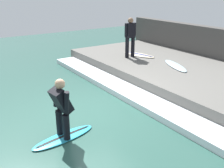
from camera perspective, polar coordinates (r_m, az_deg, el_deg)
The scene contains 8 objects.
ground_plane at distance 7.85m, azimuth -3.80°, elevation -5.68°, with size 28.00×28.00×0.00m, color #2D564C.
concrete_ledge at distance 10.34m, azimuth 16.60°, elevation 1.52°, with size 4.40×11.46×0.51m, color #66635E.
wave_foam_crest at distance 8.61m, azimuth 5.05°, elevation -2.58°, with size 0.89×10.89×0.19m, color silver.
surfboard_riding at distance 6.57m, azimuth -10.44°, elevation -11.30°, with size 1.70×0.69×0.07m.
surfer_riding at distance 6.18m, azimuth -10.94°, elevation -4.66°, with size 0.51×0.67×1.46m.
surfer_waiting_far at distance 11.56m, azimuth 3.99°, elevation 10.52°, with size 0.58×0.25×1.72m.
surfboard_waiting_far at distance 12.11m, azimuth 5.88°, elevation 6.38°, with size 0.95×1.73×0.07m.
surfboard_spare at distance 10.64m, azimuth 13.64°, elevation 3.93°, with size 1.09×1.79×0.06m.
Camera 1 is at (-3.51, -6.13, 3.44)m, focal length 42.00 mm.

